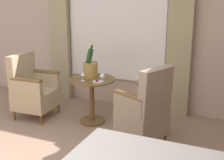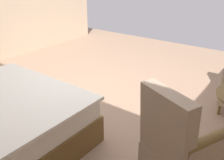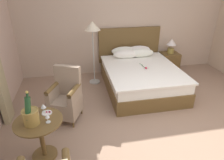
{
  "view_description": "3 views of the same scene",
  "coord_description": "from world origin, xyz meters",
  "px_view_note": "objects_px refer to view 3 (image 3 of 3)",
  "views": [
    {
      "loc": [
        1.87,
        1.98,
        1.92
      ],
      "look_at": [
        -0.9,
        0.77,
        1.04
      ],
      "focal_mm": 50.0,
      "sensor_mm": 36.0,
      "label": 1
    },
    {
      "loc": [
        -2.17,
        2.52,
        1.82
      ],
      "look_at": [
        -0.97,
        0.92,
        0.92
      ],
      "focal_mm": 40.0,
      "sensor_mm": 36.0,
      "label": 2
    },
    {
      "loc": [
        -1.39,
        -2.45,
        2.43
      ],
      "look_at": [
        -0.77,
        0.71,
        0.83
      ],
      "focal_mm": 32.0,
      "sensor_mm": 36.0,
      "label": 3
    }
  ],
  "objects_px": {
    "wine_glass_near_edge": "(43,106)",
    "snack_plate": "(47,113)",
    "floor_lamp_brass": "(93,31)",
    "wine_glass_near_bucket": "(47,116)",
    "champagne_bucket": "(30,115)",
    "armchair_by_window": "(66,98)",
    "bed": "(139,74)",
    "side_table_round": "(41,134)",
    "bedside_lamp": "(171,44)",
    "nightstand": "(169,62)"
  },
  "relations": [
    {
      "from": "bedside_lamp",
      "to": "armchair_by_window",
      "type": "xyz_separation_m",
      "value": [
        -2.95,
        -1.74,
        -0.37
      ]
    },
    {
      "from": "wine_glass_near_edge",
      "to": "armchair_by_window",
      "type": "bearing_deg",
      "value": 68.18
    },
    {
      "from": "wine_glass_near_bucket",
      "to": "snack_plate",
      "type": "bearing_deg",
      "value": 98.72
    },
    {
      "from": "bed",
      "to": "wine_glass_near_edge",
      "type": "distance_m",
      "value": 2.72
    },
    {
      "from": "floor_lamp_brass",
      "to": "champagne_bucket",
      "type": "bearing_deg",
      "value": -114.93
    },
    {
      "from": "armchair_by_window",
      "to": "wine_glass_near_edge",
      "type": "bearing_deg",
      "value": -111.82
    },
    {
      "from": "bedside_lamp",
      "to": "wine_glass_near_edge",
      "type": "relative_size",
      "value": 3.0
    },
    {
      "from": "bed",
      "to": "nightstand",
      "type": "height_order",
      "value": "bed"
    },
    {
      "from": "champagne_bucket",
      "to": "snack_plate",
      "type": "relative_size",
      "value": 3.38
    },
    {
      "from": "nightstand",
      "to": "floor_lamp_brass",
      "type": "relative_size",
      "value": 0.35
    },
    {
      "from": "bed",
      "to": "side_table_round",
      "type": "bearing_deg",
      "value": -138.14
    },
    {
      "from": "bedside_lamp",
      "to": "champagne_bucket",
      "type": "distance_m",
      "value": 4.33
    },
    {
      "from": "wine_glass_near_bucket",
      "to": "nightstand",
      "type": "bearing_deg",
      "value": 40.83
    },
    {
      "from": "floor_lamp_brass",
      "to": "wine_glass_near_bucket",
      "type": "height_order",
      "value": "floor_lamp_brass"
    },
    {
      "from": "bedside_lamp",
      "to": "wine_glass_near_edge",
      "type": "xyz_separation_m",
      "value": [
        -3.24,
        -2.46,
        -0.05
      ]
    },
    {
      "from": "nightstand",
      "to": "wine_glass_near_bucket",
      "type": "xyz_separation_m",
      "value": [
        -3.16,
        -2.73,
        0.49
      ]
    },
    {
      "from": "wine_glass_near_edge",
      "to": "snack_plate",
      "type": "bearing_deg",
      "value": -46.01
    },
    {
      "from": "floor_lamp_brass",
      "to": "side_table_round",
      "type": "relative_size",
      "value": 2.34
    },
    {
      "from": "armchair_by_window",
      "to": "floor_lamp_brass",
      "type": "bearing_deg",
      "value": 63.95
    },
    {
      "from": "nightstand",
      "to": "champagne_bucket",
      "type": "distance_m",
      "value": 4.36
    },
    {
      "from": "bed",
      "to": "nightstand",
      "type": "distance_m",
      "value": 1.39
    },
    {
      "from": "bed",
      "to": "snack_plate",
      "type": "relative_size",
      "value": 15.04
    },
    {
      "from": "champagne_bucket",
      "to": "floor_lamp_brass",
      "type": "bearing_deg",
      "value": 65.07
    },
    {
      "from": "nightstand",
      "to": "bed",
      "type": "bearing_deg",
      "value": -147.18
    },
    {
      "from": "bed",
      "to": "champagne_bucket",
      "type": "height_order",
      "value": "bed"
    },
    {
      "from": "wine_glass_near_edge",
      "to": "armchair_by_window",
      "type": "relative_size",
      "value": 0.13
    },
    {
      "from": "bedside_lamp",
      "to": "floor_lamp_brass",
      "type": "relative_size",
      "value": 0.26
    },
    {
      "from": "wine_glass_near_bucket",
      "to": "bedside_lamp",
      "type": "bearing_deg",
      "value": 40.83
    },
    {
      "from": "champagne_bucket",
      "to": "wine_glass_near_bucket",
      "type": "relative_size",
      "value": 3.67
    },
    {
      "from": "side_table_round",
      "to": "armchair_by_window",
      "type": "bearing_deg",
      "value": 69.17
    },
    {
      "from": "floor_lamp_brass",
      "to": "wine_glass_near_edge",
      "type": "bearing_deg",
      "value": -114.66
    },
    {
      "from": "nightstand",
      "to": "bedside_lamp",
      "type": "xyz_separation_m",
      "value": [
        -0.0,
        0.0,
        0.54
      ]
    },
    {
      "from": "wine_glass_near_edge",
      "to": "snack_plate",
      "type": "relative_size",
      "value": 0.94
    },
    {
      "from": "wine_glass_near_edge",
      "to": "wine_glass_near_bucket",
      "type": "bearing_deg",
      "value": -73.17
    },
    {
      "from": "wine_glass_near_bucket",
      "to": "wine_glass_near_edge",
      "type": "bearing_deg",
      "value": 106.83
    },
    {
      "from": "armchair_by_window",
      "to": "side_table_round",
      "type": "bearing_deg",
      "value": -110.83
    },
    {
      "from": "bed",
      "to": "armchair_by_window",
      "type": "height_order",
      "value": "bed"
    },
    {
      "from": "nightstand",
      "to": "champagne_bucket",
      "type": "relative_size",
      "value": 1.12
    },
    {
      "from": "bed",
      "to": "bedside_lamp",
      "type": "height_order",
      "value": "bed"
    },
    {
      "from": "side_table_round",
      "to": "armchair_by_window",
      "type": "distance_m",
      "value": 0.99
    },
    {
      "from": "snack_plate",
      "to": "bedside_lamp",
      "type": "bearing_deg",
      "value": 38.2
    },
    {
      "from": "wine_glass_near_bucket",
      "to": "wine_glass_near_edge",
      "type": "height_order",
      "value": "wine_glass_near_edge"
    },
    {
      "from": "bedside_lamp",
      "to": "snack_plate",
      "type": "xyz_separation_m",
      "value": [
        -3.19,
        -2.51,
        -0.14
      ]
    },
    {
      "from": "floor_lamp_brass",
      "to": "champagne_bucket",
      "type": "xyz_separation_m",
      "value": [
        -1.12,
        -2.41,
        -0.54
      ]
    },
    {
      "from": "side_table_round",
      "to": "wine_glass_near_bucket",
      "type": "distance_m",
      "value": 0.37
    },
    {
      "from": "floor_lamp_brass",
      "to": "wine_glass_near_edge",
      "type": "distance_m",
      "value": 2.44
    },
    {
      "from": "side_table_round",
      "to": "snack_plate",
      "type": "xyz_separation_m",
      "value": [
        0.11,
        0.15,
        0.25
      ]
    },
    {
      "from": "bed",
      "to": "nightstand",
      "type": "relative_size",
      "value": 3.95
    },
    {
      "from": "nightstand",
      "to": "armchair_by_window",
      "type": "relative_size",
      "value": 0.54
    },
    {
      "from": "bed",
      "to": "floor_lamp_brass",
      "type": "height_order",
      "value": "floor_lamp_brass"
    }
  ]
}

